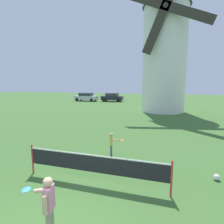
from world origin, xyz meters
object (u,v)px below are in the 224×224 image
(stray_ball, at_px, (217,177))
(parked_car_black, at_px, (112,97))
(player_far, at_px, (112,143))
(player_near, at_px, (48,203))
(windmill, at_px, (165,47))
(tennis_net, at_px, (94,164))
(parked_car_silver, at_px, (86,97))

(stray_ball, xyz_separation_m, parked_car_black, (-11.86, 26.46, 0.70))
(player_far, bearing_deg, player_near, -89.24)
(player_near, bearing_deg, stray_ball, 42.53)
(windmill, bearing_deg, player_near, -94.77)
(player_near, distance_m, player_far, 4.77)
(tennis_net, relative_size, player_near, 3.61)
(parked_car_silver, height_order, parked_car_black, same)
(stray_ball, height_order, parked_car_black, parked_car_black)
(player_near, bearing_deg, parked_car_black, 104.61)
(player_near, relative_size, parked_car_silver, 0.30)
(tennis_net, bearing_deg, parked_car_black, 105.92)
(player_near, xyz_separation_m, stray_ball, (4.01, 3.68, -0.66))
(tennis_net, xyz_separation_m, parked_car_black, (-7.96, 27.89, 0.13))
(player_far, relative_size, stray_ball, 4.97)
(windmill, bearing_deg, stray_ball, -81.57)
(windmill, xyz_separation_m, player_near, (-1.64, -19.65, -6.61))
(tennis_net, height_order, parked_car_silver, parked_car_silver)
(player_near, height_order, parked_car_silver, parked_car_silver)
(parked_car_silver, xyz_separation_m, parked_car_black, (5.05, 0.60, -0.00))
(player_far, bearing_deg, tennis_net, -86.23)
(tennis_net, relative_size, stray_ball, 22.95)
(windmill, height_order, player_near, windmill)
(stray_ball, distance_m, parked_car_silver, 30.91)
(player_far, relative_size, parked_car_black, 0.26)
(windmill, relative_size, player_near, 11.37)
(windmill, xyz_separation_m, tennis_net, (-1.54, -17.40, -6.69))
(player_far, bearing_deg, windmill, 83.47)
(player_near, xyz_separation_m, parked_car_black, (-7.86, 30.14, 0.05))
(windmill, relative_size, parked_car_black, 3.77)
(player_near, height_order, parked_car_black, parked_car_black)
(player_near, xyz_separation_m, parked_car_silver, (-12.91, 29.54, 0.05))
(tennis_net, xyz_separation_m, player_far, (-0.17, 2.52, -0.08))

